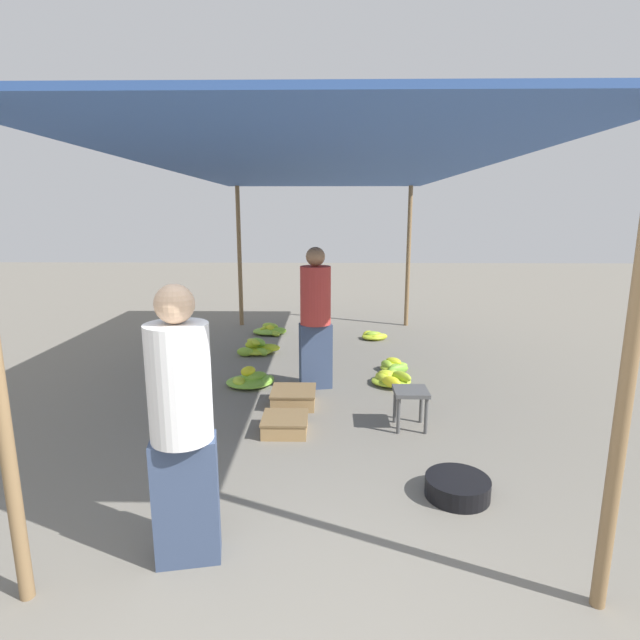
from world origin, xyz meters
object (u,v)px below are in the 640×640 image
(banana_pile_right_0, at_px, (390,379))
(crate_mid, at_px, (285,424))
(banana_pile_left_2, at_px, (270,330))
(banana_pile_left_0, at_px, (251,380))
(crate_near, at_px, (294,397))
(vendor_foreground, at_px, (182,424))
(basin_black, at_px, (457,487))
(banana_pile_right_1, at_px, (394,367))
(banana_pile_right_2, at_px, (374,336))
(stool, at_px, (411,397))
(shopper_walking_mid, at_px, (316,316))
(banana_pile_left_1, at_px, (257,348))

(banana_pile_right_0, relative_size, crate_mid, 1.43)
(banana_pile_left_2, relative_size, banana_pile_right_0, 1.02)
(crate_mid, bearing_deg, banana_pile_left_0, 112.04)
(banana_pile_right_0, distance_m, crate_mid, 1.89)
(banana_pile_left_2, height_order, crate_near, banana_pile_left_2)
(crate_near, bearing_deg, vendor_foreground, -100.47)
(basin_black, relative_size, banana_pile_right_1, 1.05)
(banana_pile_right_2, xyz_separation_m, crate_near, (-1.19, -3.06, 0.03))
(basin_black, height_order, crate_near, crate_near)
(basin_black, xyz_separation_m, crate_mid, (-1.43, 1.13, 0.01))
(stool, xyz_separation_m, crate_mid, (-1.26, -0.13, -0.25))
(crate_near, bearing_deg, stool, -25.90)
(basin_black, bearing_deg, crate_near, 126.99)
(vendor_foreground, bearing_deg, banana_pile_right_0, 63.45)
(crate_mid, distance_m, shopper_walking_mid, 1.59)
(banana_pile_left_0, bearing_deg, stool, -34.47)
(stool, relative_size, banana_pile_right_2, 0.88)
(banana_pile_left_0, bearing_deg, banana_pile_right_0, 2.55)
(crate_mid, bearing_deg, banana_pile_right_0, 50.04)
(shopper_walking_mid, bearing_deg, stool, -50.55)
(banana_pile_left_1, height_order, crate_mid, banana_pile_left_1)
(vendor_foreground, xyz_separation_m, banana_pile_right_2, (1.67, 5.65, -0.85))
(basin_black, xyz_separation_m, shopper_walking_mid, (-1.16, 2.46, 0.84))
(stool, distance_m, banana_pile_right_1, 1.87)
(vendor_foreground, xyz_separation_m, stool, (1.71, 2.00, -0.58))
(crate_mid, bearing_deg, stool, 5.66)
(basin_black, bearing_deg, shopper_walking_mid, 115.23)
(basin_black, bearing_deg, crate_mid, 141.64)
(vendor_foreground, distance_m, banana_pile_left_1, 4.78)
(banana_pile_right_2, bearing_deg, banana_pile_left_2, 168.44)
(stool, relative_size, banana_pile_left_0, 0.65)
(stool, distance_m, banana_pile_left_1, 3.34)
(vendor_foreground, bearing_deg, shopper_walking_mid, 77.41)
(basin_black, bearing_deg, banana_pile_right_1, 91.73)
(banana_pile_left_2, height_order, banana_pile_right_1, banana_pile_left_2)
(banana_pile_left_0, bearing_deg, shopper_walking_mid, -3.00)
(banana_pile_left_2, height_order, banana_pile_right_0, banana_pile_left_2)
(banana_pile_left_1, xyz_separation_m, crate_near, (0.72, -2.10, 0.00))
(crate_mid, height_order, shopper_walking_mid, shopper_walking_mid)
(crate_mid, bearing_deg, crate_near, 87.23)
(basin_black, xyz_separation_m, banana_pile_left_1, (-2.12, 3.96, 0.01))
(banana_pile_left_1, distance_m, shopper_walking_mid, 1.96)
(basin_black, bearing_deg, banana_pile_left_0, 128.41)
(stool, distance_m, banana_pile_right_0, 1.35)
(banana_pile_right_0, distance_m, crate_near, 1.39)
(banana_pile_left_2, xyz_separation_m, banana_pile_right_2, (1.85, -0.38, -0.01))
(vendor_foreground, distance_m, stool, 2.69)
(stool, distance_m, banana_pile_right_2, 3.67)
(basin_black, xyz_separation_m, banana_pile_right_0, (-0.21, 2.59, -0.00))
(basin_black, relative_size, crate_mid, 1.09)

